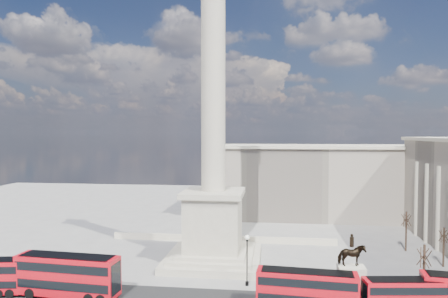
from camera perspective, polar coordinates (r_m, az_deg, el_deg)
ground at (r=57.93m, az=-2.27°, el=-17.30°), size 180.00×180.00×0.00m
nelsons_column at (r=59.86m, az=-1.53°, el=-3.94°), size 14.00×14.00×49.85m
balustrade_wall at (r=72.90m, az=-0.24°, el=-12.70°), size 40.00×0.60×1.10m
building_northeast at (r=95.21m, az=13.66°, el=-4.44°), size 51.00×17.00×16.60m
red_bus_a at (r=52.71m, az=-21.38°, el=-16.45°), size 12.56×3.79×5.02m
red_bus_b at (r=47.04m, az=11.82°, el=-19.11°), size 11.01×3.34×4.40m
red_bus_c at (r=49.34m, az=25.07°, el=-18.54°), size 9.91×3.40×3.94m
victorian_lamp at (r=52.49m, az=3.31°, el=-15.01°), size 0.56×0.56×6.48m
equestrian_statue at (r=50.31m, az=17.72°, el=-17.21°), size 3.77×2.83×7.91m
bare_tree_near at (r=51.91m, az=26.71°, el=-13.37°), size 1.63×1.63×7.15m
bare_tree_mid at (r=67.08m, az=28.91°, el=-10.64°), size 1.59×1.59×6.01m
bare_tree_far at (r=72.80m, az=24.60°, el=-9.00°), size 1.68×1.68×6.87m
pedestrian_walking at (r=54.01m, az=27.20°, el=-18.19°), size 0.62×0.47×1.51m
pedestrian_standing at (r=54.11m, az=19.29°, el=-17.80°), size 1.10×0.97×1.91m
pedestrian_crossing at (r=54.94m, az=19.13°, el=-17.61°), size 0.86×1.05×1.67m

